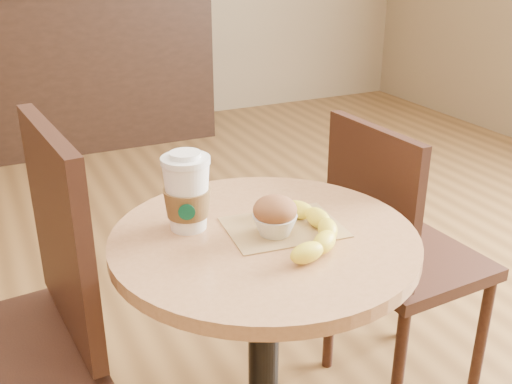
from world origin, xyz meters
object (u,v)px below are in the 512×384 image
Objects in this scene: chair_left at (14,337)px; banana at (301,225)px; chair_right at (396,252)px; muffin at (275,216)px; cafe_table at (264,329)px; coffee_cup at (187,195)px.

banana is (0.58, -0.20, 0.23)m from chair_left.
chair_right is 0.60m from banana.
banana is (0.05, -0.02, -0.02)m from muffin.
cafe_table is at bearing 167.35° from banana.
muffin is at bearing 109.64° from chair_right.
banana is at bearing -28.19° from cafe_table.
chair_left reaches higher than chair_right.
coffee_cup is at bearing 161.95° from banana.
banana is (-0.46, -0.24, 0.29)m from chair_right.
banana is (0.07, -0.04, 0.26)m from cafe_table.
chair_left is 0.65m from banana.
coffee_cup reaches higher than banana.
chair_left is 0.48m from coffee_cup.
chair_left reaches higher than coffee_cup.
coffee_cup is at bearing 95.95° from chair_right.
coffee_cup is 1.82× the size of muffin.
chair_left is 0.61m from muffin.
cafe_table is 0.86× the size of chair_right.
muffin is at bearing -14.71° from coffee_cup.
chair_right is 3.02× the size of banana.
chair_right is 0.75m from coffee_cup.
banana is at bearing 114.20° from chair_right.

